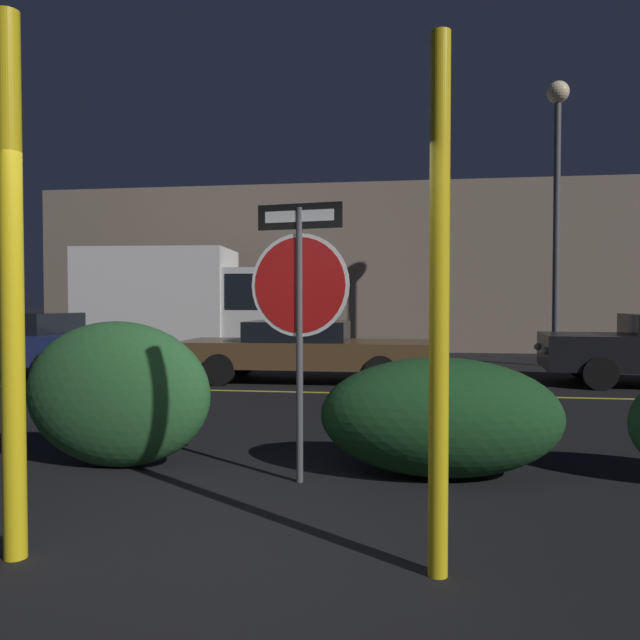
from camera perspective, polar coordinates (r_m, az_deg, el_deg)
ground_plane at (r=4.10m, az=-9.53°, el=-21.12°), size 260.00×260.00×0.00m
road_center_stripe at (r=10.86m, az=1.96°, el=-6.67°), size 32.38×0.12×0.01m
stop_sign at (r=5.44m, az=-1.88°, el=2.93°), size 0.89×0.16×2.44m
yellow_pole_left at (r=4.26m, az=-26.36°, el=2.64°), size 0.14×0.14×3.35m
yellow_pole_right at (r=3.63m, az=10.84°, el=1.17°), size 0.12×0.12×3.12m
hedge_bush_1 at (r=6.32m, az=-18.06°, el=-6.46°), size 1.85×0.71×1.40m
hedge_bush_2 at (r=5.83m, az=10.90°, el=-8.69°), size 2.18×1.13×1.08m
passing_car_1 at (r=14.55m, az=-25.26°, el=-2.00°), size 4.11×2.25×1.34m
passing_car_2 at (r=12.42m, az=-1.46°, el=-2.71°), size 5.01×1.96×1.19m
delivery_truck at (r=17.31m, az=-10.63°, el=1.79°), size 6.54×2.93×3.00m
street_lamp at (r=16.47m, az=20.86°, el=12.91°), size 0.53×0.53×6.87m
building_backdrop at (r=21.84m, az=6.42°, el=4.53°), size 23.15×4.53×5.32m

